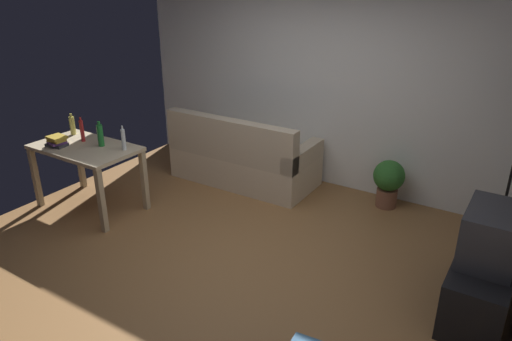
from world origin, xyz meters
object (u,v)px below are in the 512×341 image
object	(u,v)px
couch	(242,160)
book_stack	(57,141)
bottle_green	(100,135)
bottle_red	(82,131)
bottle_clear	(123,139)
desk	(86,155)
potted_plant	(388,180)
bottle_squat	(72,125)
tv	(492,235)
tv_stand	(480,285)

from	to	relation	value
couch	book_stack	bearing A→B (deg)	51.97
bottle_green	book_stack	bearing A→B (deg)	-145.99
bottle_green	book_stack	size ratio (longest dim) A/B	1.17
bottle_red	bottle_clear	xyz separation A→B (m)	(0.61, 0.05, -0.01)
desk	potted_plant	distance (m)	3.46
bottle_red	couch	bearing A→B (deg)	49.55
potted_plant	book_stack	bearing A→B (deg)	-147.43
couch	bottle_red	size ratio (longest dim) A/B	6.35
couch	book_stack	size ratio (longest dim) A/B	7.56
bottle_green	bottle_clear	size ratio (longest dim) A/B	1.04
desk	book_stack	distance (m)	0.34
desk	bottle_red	size ratio (longest dim) A/B	4.17
desk	bottle_squat	size ratio (longest dim) A/B	4.72
bottle_clear	book_stack	bearing A→B (deg)	-155.80
tv	book_stack	distance (m)	4.42
couch	bottle_squat	xyz separation A→B (m)	(-1.53, -1.33, 0.57)
tv	book_stack	world-z (taller)	tv
tv	desk	size ratio (longest dim) A/B	0.50
couch	potted_plant	size ratio (longest dim) A/B	3.22
couch	bottle_red	distance (m)	1.98
tv_stand	bottle_red	distance (m)	4.33
desk	bottle_squat	distance (m)	0.54
potted_plant	bottle_red	world-z (taller)	bottle_red
tv_stand	bottle_squat	size ratio (longest dim) A/B	4.30
bottle_red	bottle_green	world-z (taller)	bottle_red
tv_stand	potted_plant	size ratio (longest dim) A/B	1.93
couch	bottle_red	world-z (taller)	bottle_red
bottle_red	bottle_clear	size ratio (longest dim) A/B	1.06
tv_stand	bottle_clear	size ratio (longest dim) A/B	4.01
bottle_red	tv	bearing A→B (deg)	4.51
potted_plant	bottle_clear	bearing A→B (deg)	-145.24
desk	couch	bearing A→B (deg)	55.48
bottle_green	desk	bearing A→B (deg)	-145.22
desk	potted_plant	xyz separation A→B (m)	(2.91, 1.85, -0.32)
couch	tv	size ratio (longest dim) A/B	3.06
desk	bottle_red	distance (m)	0.30
bottle_green	bottle_clear	xyz separation A→B (m)	(0.31, 0.05, -0.01)
desk	book_stack	xyz separation A→B (m)	(-0.25, -0.17, 0.17)
bottle_squat	bottle_green	bearing A→B (deg)	-9.28
tv	bottle_red	size ratio (longest dim) A/B	2.07
tv	bottle_green	distance (m)	3.99
potted_plant	book_stack	size ratio (longest dim) A/B	2.34
bottle_green	book_stack	world-z (taller)	bottle_green
tv	desk	xyz separation A→B (m)	(-4.13, -0.44, -0.05)
bottle_red	book_stack	xyz separation A→B (m)	(-0.11, -0.27, -0.07)
potted_plant	bottle_clear	world-z (taller)	bottle_clear
tv_stand	desk	size ratio (longest dim) A/B	0.91
bottle_squat	potted_plant	bearing A→B (deg)	26.16
tv	bottle_red	world-z (taller)	bottle_red
book_stack	bottle_red	bearing A→B (deg)	68.07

